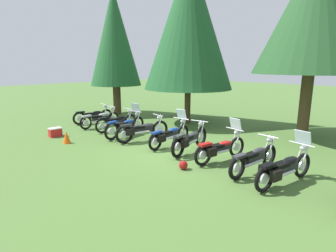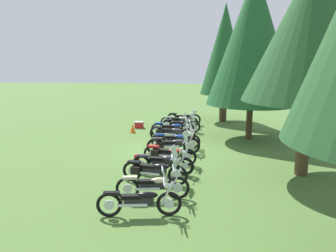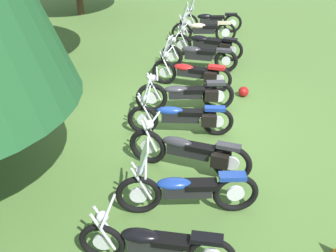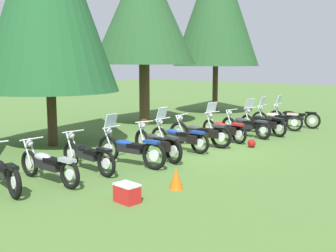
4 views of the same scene
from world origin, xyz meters
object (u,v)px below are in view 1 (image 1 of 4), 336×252
Objects in this scene: motorcycle_1 at (100,118)px; motorcycle_4 at (142,130)px; motorcycle_8 at (255,158)px; motorcycle_7 at (220,148)px; pine_tree_0 at (115,38)px; motorcycle_3 at (126,125)px; motorcycle_9 at (284,168)px; traffic_cone at (67,137)px; motorcycle_2 at (117,121)px; pine_tree_1 at (189,23)px; pine_tree_2 at (316,10)px; motorcycle_0 at (93,115)px; picnic_cooler at (55,132)px; motorcycle_5 at (169,135)px; dropped_helmet at (183,165)px; motorcycle_6 at (190,140)px.

motorcycle_1 is 0.96× the size of motorcycle_4.
motorcycle_7 is at bearing 91.52° from motorcycle_8.
motorcycle_7 is 10.88m from pine_tree_0.
motorcycle_7 is at bearing -74.70° from motorcycle_4.
motorcycle_3 is at bearing -96.98° from motorcycle_1.
motorcycle_1 is 5.61m from pine_tree_0.
traffic_cone is at bearing 117.56° from motorcycle_9.
motorcycle_4 is 3.02m from traffic_cone.
motorcycle_1 is 1.26m from motorcycle_2.
pine_tree_0 is 5.11m from pine_tree_1.
motorcycle_7 is 0.29× the size of pine_tree_2.
motorcycle_2 is 6.20m from pine_tree_0.
motorcycle_2 is at bearing 93.27° from motorcycle_4.
motorcycle_9 is (10.40, -0.71, 0.05)m from motorcycle_0.
picnic_cooler is at bearing -175.60° from motorcycle_1.
dropped_helmet is (1.97, -1.48, -0.32)m from motorcycle_5.
motorcycle_8 is 0.30× the size of pine_tree_0.
motorcycle_2 is 0.99× the size of motorcycle_8.
pine_tree_2 is at bearing -33.51° from motorcycle_6.
pine_tree_0 reaches higher than dropped_helmet.
motorcycle_0 is at bearing 115.39° from picnic_cooler.
motorcycle_3 is 1.03× the size of motorcycle_8.
picnic_cooler is at bearing 115.42° from motorcycle_5.
pine_tree_2 is 8.16m from dropped_helmet.
motorcycle_6 is at bearing -91.88° from motorcycle_1.
motorcycle_3 is 3.10m from picnic_cooler.
motorcycle_5 is at bearing 96.39° from motorcycle_9.
motorcycle_3 is 8.94m from pine_tree_2.
motorcycle_0 is 6.90m from pine_tree_1.
motorcycle_8 is 0.30× the size of pine_tree_2.
dropped_helmet is (-1.32, -6.29, -5.03)m from pine_tree_2.
motorcycle_6 is at bearing -95.43° from motorcycle_5.
traffic_cone is at bearing 153.67° from motorcycle_4.
motorcycle_7 is at bearing -101.59° from motorcycle_6.
motorcycle_3 is 1.00× the size of motorcycle_6.
dropped_helmet is at bearing -102.95° from motorcycle_2.
motorcycle_7 is at bearing -40.11° from pine_tree_1.
motorcycle_2 is 2.30m from motorcycle_4.
motorcycle_9 is 12.93m from pine_tree_0.
pine_tree_1 reaches higher than motorcycle_2.
pine_tree_1 reaches higher than pine_tree_0.
motorcycle_4 reaches higher than motorcycle_8.
motorcycle_4 is 3.68m from motorcycle_7.
motorcycle_2 is 5.95m from motorcycle_7.
pine_tree_0 reaches higher than traffic_cone.
pine_tree_2 is at bearing 10.06° from motorcycle_8.
motorcycle_9 is at bearing 21.29° from dropped_helmet.
motorcycle_6 is 0.28× the size of pine_tree_1.
motorcycle_8 reaches higher than traffic_cone.
motorcycle_0 is 0.95× the size of motorcycle_8.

